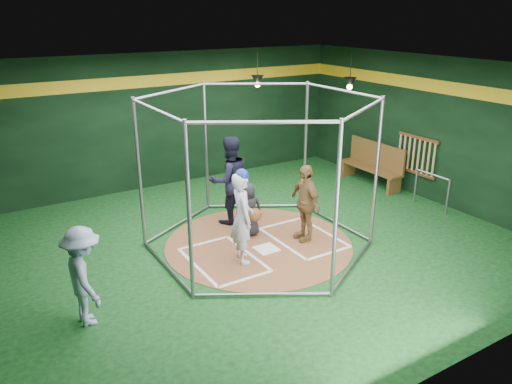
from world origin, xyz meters
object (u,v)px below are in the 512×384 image
visitor_leopard (305,203)px  dugout_bench (373,163)px  batter_figure (242,216)px  umpire (230,180)px

visitor_leopard → dugout_bench: visitor_leopard is taller
visitor_leopard → dugout_bench: size_ratio=0.81×
batter_figure → umpire: bearing=68.3°
batter_figure → umpire: (0.69, 1.73, 0.07)m
batter_figure → umpire: umpire is taller
visitor_leopard → umpire: bearing=-147.8°
visitor_leopard → umpire: umpire is taller
batter_figure → dugout_bench: (5.27, 2.00, -0.33)m
visitor_leopard → dugout_bench: (3.71, 1.86, -0.23)m
visitor_leopard → umpire: 1.82m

